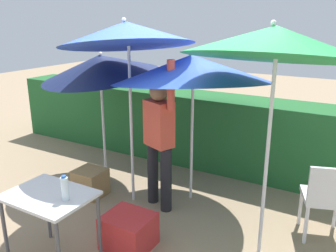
# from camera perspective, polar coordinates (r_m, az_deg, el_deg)

# --- Properties ---
(ground_plane) EXTENTS (24.00, 24.00, 0.00)m
(ground_plane) POSITION_cam_1_polar(r_m,az_deg,el_deg) (4.39, -2.03, -14.88)
(ground_plane) COLOR #9E8466
(hedge_row) EXTENTS (8.00, 0.70, 1.15)m
(hedge_row) POSITION_cam_1_polar(r_m,az_deg,el_deg) (5.71, 8.10, -0.96)
(hedge_row) COLOR #23602D
(hedge_row) RESTS_ON ground_plane
(umbrella_rainbow) EXTENTS (1.63, 1.61, 2.46)m
(umbrella_rainbow) POSITION_cam_1_polar(r_m,az_deg,el_deg) (4.26, -6.69, 14.43)
(umbrella_rainbow) COLOR silver
(umbrella_rainbow) RESTS_ON ground_plane
(umbrella_orange) EXTENTS (1.99, 1.98, 2.07)m
(umbrella_orange) POSITION_cam_1_polar(r_m,az_deg,el_deg) (4.33, 3.79, 9.07)
(umbrella_orange) COLOR silver
(umbrella_orange) RESTS_ON ground_plane
(umbrella_yellow) EXTENTS (1.71, 1.71, 1.96)m
(umbrella_yellow) POSITION_cam_1_polar(r_m,az_deg,el_deg) (5.14, -10.77, 9.49)
(umbrella_yellow) COLOR silver
(umbrella_yellow) RESTS_ON ground_plane
(umbrella_navy) EXTENTS (1.62, 1.65, 2.39)m
(umbrella_navy) POSITION_cam_1_polar(r_m,az_deg,el_deg) (3.28, 16.70, 12.69)
(umbrella_navy) COLOR silver
(umbrella_navy) RESTS_ON ground_plane
(person_vendor) EXTENTS (0.54, 0.34, 1.88)m
(person_vendor) POSITION_cam_1_polar(r_m,az_deg,el_deg) (4.31, -1.45, -1.72)
(person_vendor) COLOR black
(person_vendor) RESTS_ON ground_plane
(chair_plastic) EXTENTS (0.56, 0.56, 0.89)m
(chair_plastic) POSITION_cam_1_polar(r_m,az_deg,el_deg) (4.17, 24.03, -10.32)
(chair_plastic) COLOR silver
(chair_plastic) RESTS_ON ground_plane
(cooler_box) EXTENTS (0.49, 0.44, 0.36)m
(cooler_box) POSITION_cam_1_polar(r_m,az_deg,el_deg) (3.90, -6.32, -16.39)
(cooler_box) COLOR red
(cooler_box) RESTS_ON ground_plane
(crate_cardboard) EXTENTS (0.39, 0.37, 0.36)m
(crate_cardboard) POSITION_cam_1_polar(r_m,az_deg,el_deg) (4.98, -12.34, -8.81)
(crate_cardboard) COLOR #9E7A4C
(crate_cardboard) RESTS_ON ground_plane
(folding_table) EXTENTS (0.80, 0.60, 0.74)m
(folding_table) POSITION_cam_1_polar(r_m,az_deg,el_deg) (3.59, -18.43, -11.58)
(folding_table) COLOR #4C4C51
(folding_table) RESTS_ON ground_plane
(bottle_water) EXTENTS (0.07, 0.07, 0.24)m
(bottle_water) POSITION_cam_1_polar(r_m,az_deg,el_deg) (3.35, -16.23, -9.60)
(bottle_water) COLOR silver
(bottle_water) RESTS_ON folding_table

